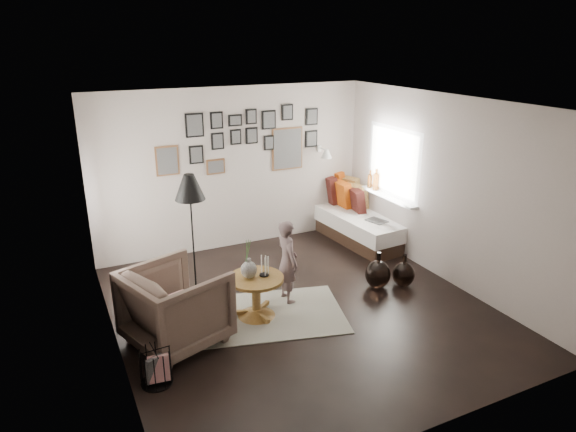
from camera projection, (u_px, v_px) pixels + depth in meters
name	position (u px, v px, depth m)	size (l,w,h in m)	color
ground	(301.00, 309.00, 6.60)	(4.80, 4.80, 0.00)	black
wall_back	(234.00, 169.00, 8.21)	(4.50, 4.50, 0.00)	#AC9E96
wall_front	(439.00, 301.00, 4.13)	(4.50, 4.50, 0.00)	#AC9E96
wall_left	(107.00, 245.00, 5.24)	(4.80, 4.80, 0.00)	#AC9E96
wall_right	(447.00, 190.00, 7.09)	(4.80, 4.80, 0.00)	#AC9E96
ceiling	(303.00, 104.00, 5.74)	(4.80, 4.80, 0.00)	white
door_left	(98.00, 230.00, 6.35)	(0.00, 2.14, 2.14)	white
window_right	(383.00, 191.00, 8.32)	(0.15, 1.32, 1.30)	white
gallery_wall	(250.00, 141.00, 8.16)	(2.74, 0.03, 1.08)	brown
wall_sconce	(326.00, 153.00, 8.56)	(0.18, 0.36, 0.16)	white
rug	(272.00, 314.00, 6.46)	(1.77, 1.24, 0.01)	silver
pedestal_table	(256.00, 298.00, 6.34)	(0.69, 0.69, 0.54)	brown
vase	(249.00, 267.00, 6.18)	(0.20, 0.20, 0.49)	black
candles	(264.00, 266.00, 6.25)	(0.12, 0.12, 0.25)	black
daybed	(354.00, 218.00, 8.91)	(1.07, 2.23, 1.04)	black
magazine_on_daybed	(377.00, 221.00, 8.30)	(0.23, 0.32, 0.02)	black
armchair	(176.00, 306.00, 5.74)	(0.98, 1.00, 0.91)	brown
armchair_cushion	(177.00, 302.00, 5.78)	(0.41, 0.41, 0.10)	silver
floor_lamp	(190.00, 192.00, 6.53)	(0.39, 0.39, 1.67)	black
magazine_basket	(156.00, 367.00, 5.13)	(0.32, 0.32, 0.38)	black
demijohn_large	(378.00, 274.00, 7.09)	(0.35, 0.35, 0.53)	black
demijohn_small	(403.00, 274.00, 7.14)	(0.31, 0.31, 0.48)	black
child	(287.00, 262.00, 6.64)	(0.41, 0.27, 1.12)	brown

